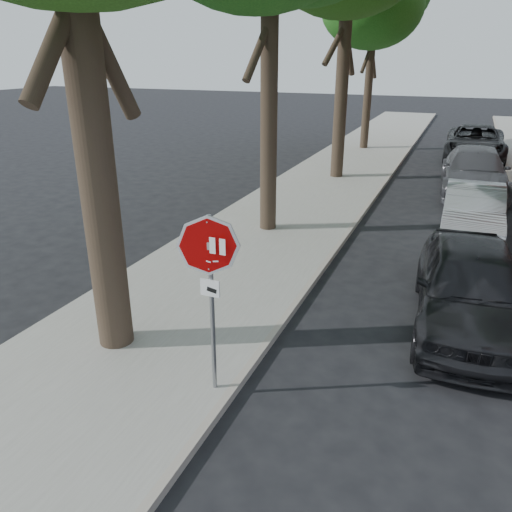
{
  "coord_description": "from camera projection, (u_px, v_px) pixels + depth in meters",
  "views": [
    {
      "loc": [
        2.14,
        -5.31,
        4.58
      ],
      "look_at": [
        -0.26,
        0.49,
        2.05
      ],
      "focal_mm": 35.0,
      "sensor_mm": 36.0,
      "label": 1
    }
  ],
  "objects": [
    {
      "name": "ground",
      "position": [
        260.0,
        405.0,
        7.02
      ],
      "size": [
        120.0,
        120.0,
        0.0
      ],
      "primitive_type": "plane",
      "color": "black",
      "rests_on": "ground"
    },
    {
      "name": "sidewalk_left",
      "position": [
        320.0,
        189.0,
        18.16
      ],
      "size": [
        4.0,
        55.0,
        0.12
      ],
      "primitive_type": "cube",
      "color": "gray",
      "rests_on": "ground"
    },
    {
      "name": "curb_left",
      "position": [
        377.0,
        194.0,
        17.43
      ],
      "size": [
        0.12,
        55.0,
        0.13
      ],
      "primitive_type": "cube",
      "color": "#9E9384",
      "rests_on": "ground"
    },
    {
      "name": "stop_sign",
      "position": [
        210.0,
        272.0,
        6.52
      ],
      "size": [
        0.76,
        0.34,
        2.61
      ],
      "color": "gray",
      "rests_on": "sidewalk_left"
    },
    {
      "name": "car_a",
      "position": [
        471.0,
        287.0,
        8.8
      ],
      "size": [
        2.16,
        4.69,
        1.56
      ],
      "primitive_type": "imported",
      "rotation": [
        0.0,
        0.0,
        0.07
      ],
      "color": "black",
      "rests_on": "ground"
    },
    {
      "name": "car_b",
      "position": [
        473.0,
        212.0,
        13.3
      ],
      "size": [
        1.5,
        4.21,
        1.38
      ],
      "primitive_type": "imported",
      "rotation": [
        0.0,
        0.0,
        0.01
      ],
      "color": "#999DA1",
      "rests_on": "ground"
    },
    {
      "name": "car_c",
      "position": [
        474.0,
        171.0,
        17.6
      ],
      "size": [
        2.43,
        5.4,
        1.54
      ],
      "primitive_type": "imported",
      "rotation": [
        0.0,
        0.0,
        0.05
      ],
      "color": "#49494E",
      "rests_on": "ground"
    },
    {
      "name": "car_d",
      "position": [
        475.0,
        143.0,
        23.29
      ],
      "size": [
        2.65,
        5.65,
        1.56
      ],
      "primitive_type": "imported",
      "rotation": [
        0.0,
        0.0,
        0.01
      ],
      "color": "black",
      "rests_on": "ground"
    }
  ]
}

